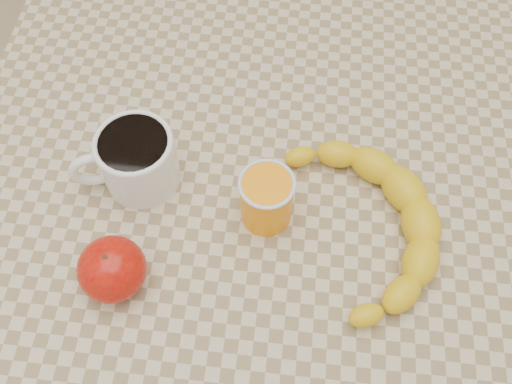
# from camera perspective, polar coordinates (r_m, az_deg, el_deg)

# --- Properties ---
(ground) EXTENTS (3.00, 3.00, 0.00)m
(ground) POSITION_cam_1_polar(r_m,az_deg,el_deg) (1.43, 0.00, -15.35)
(ground) COLOR tan
(ground) RESTS_ON ground
(table) EXTENTS (0.80, 0.80, 0.75)m
(table) POSITION_cam_1_polar(r_m,az_deg,el_deg) (0.80, 0.00, -3.72)
(table) COLOR #C0AE87
(table) RESTS_ON ground
(coffee_mug) EXTENTS (0.14, 0.12, 0.08)m
(coffee_mug) POSITION_cam_1_polar(r_m,az_deg,el_deg) (0.72, -11.96, 3.27)
(coffee_mug) COLOR white
(coffee_mug) RESTS_ON table
(orange_juice_glass) EXTENTS (0.07, 0.07, 0.08)m
(orange_juice_glass) POSITION_cam_1_polar(r_m,az_deg,el_deg) (0.68, 1.05, -0.67)
(orange_juice_glass) COLOR orange
(orange_juice_glass) RESTS_ON table
(apple) EXTENTS (0.10, 0.10, 0.07)m
(apple) POSITION_cam_1_polar(r_m,az_deg,el_deg) (0.67, -14.20, -7.49)
(apple) COLOR #940804
(apple) RESTS_ON table
(banana) EXTENTS (0.34, 0.39, 0.05)m
(banana) POSITION_cam_1_polar(r_m,az_deg,el_deg) (0.70, 11.16, -3.08)
(banana) COLOR gold
(banana) RESTS_ON table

